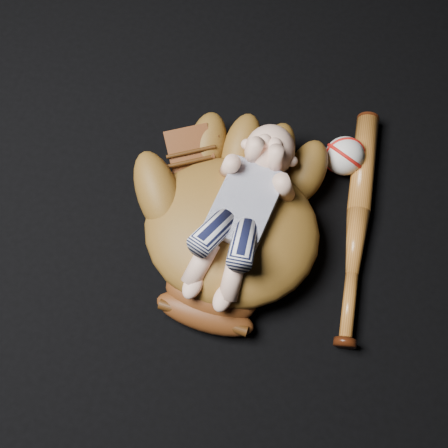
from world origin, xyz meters
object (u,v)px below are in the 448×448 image
object	(u,v)px
baseball_glove	(232,226)
baseball	(345,156)
baseball_bat	(357,224)
newborn_baby	(239,215)

from	to	relation	value
baseball_glove	baseball	size ratio (longest dim) A/B	5.90
baseball_bat	baseball	xyz separation A→B (m)	(-0.05, 0.14, 0.02)
baseball_glove	baseball	xyz separation A→B (m)	(0.19, 0.23, -0.03)
baseball_glove	newborn_baby	bearing A→B (deg)	12.68
baseball_bat	baseball	bearing A→B (deg)	109.30
newborn_baby	baseball_bat	bearing A→B (deg)	29.95
baseball_glove	baseball_bat	bearing A→B (deg)	23.93
baseball_glove	baseball	world-z (taller)	baseball_glove
baseball_glove	baseball_bat	size ratio (longest dim) A/B	0.95
newborn_baby	baseball_bat	size ratio (longest dim) A/B	0.72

